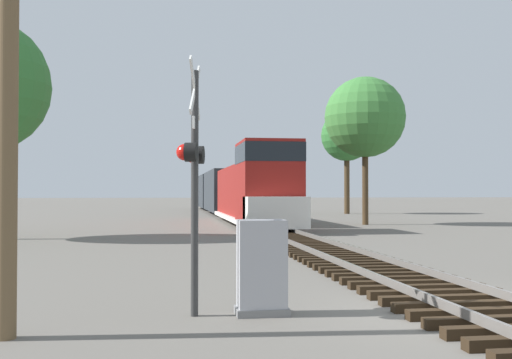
{
  "coord_description": "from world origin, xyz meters",
  "views": [
    {
      "loc": [
        -4.96,
        -9.11,
        1.98
      ],
      "look_at": [
        -2.46,
        7.76,
        2.34
      ],
      "focal_mm": 42.0,
      "sensor_mm": 36.0,
      "label": 1
    }
  ],
  "objects_px": {
    "crossing_signal_near": "(193,166)",
    "relay_cabinet": "(262,268)",
    "freight_train": "(227,192)",
    "tree_deep_background": "(347,136)",
    "utility_pole": "(8,68)",
    "tree_mid_background": "(365,118)"
  },
  "relations": [
    {
      "from": "crossing_signal_near",
      "to": "tree_deep_background",
      "type": "xyz_separation_m",
      "value": [
        15.78,
        43.05,
        4.68
      ]
    },
    {
      "from": "freight_train",
      "to": "crossing_signal_near",
      "type": "distance_m",
      "value": 40.71
    },
    {
      "from": "crossing_signal_near",
      "to": "relay_cabinet",
      "type": "relative_size",
      "value": 2.68
    },
    {
      "from": "freight_train",
      "to": "utility_pole",
      "type": "bearing_deg",
      "value": -99.72
    },
    {
      "from": "relay_cabinet",
      "to": "utility_pole",
      "type": "xyz_separation_m",
      "value": [
        -3.67,
        -1.08,
        2.92
      ]
    },
    {
      "from": "freight_train",
      "to": "tree_deep_background",
      "type": "distance_m",
      "value": 12.6
    },
    {
      "from": "crossing_signal_near",
      "to": "tree_mid_background",
      "type": "relative_size",
      "value": 0.46
    },
    {
      "from": "crossing_signal_near",
      "to": "relay_cabinet",
      "type": "height_order",
      "value": "crossing_signal_near"
    },
    {
      "from": "tree_deep_background",
      "to": "relay_cabinet",
      "type": "bearing_deg",
      "value": -108.81
    },
    {
      "from": "relay_cabinet",
      "to": "tree_mid_background",
      "type": "relative_size",
      "value": 0.17
    },
    {
      "from": "relay_cabinet",
      "to": "tree_deep_background",
      "type": "xyz_separation_m",
      "value": [
        14.68,
        43.1,
        6.33
      ]
    },
    {
      "from": "crossing_signal_near",
      "to": "utility_pole",
      "type": "height_order",
      "value": "utility_pole"
    },
    {
      "from": "crossing_signal_near",
      "to": "relay_cabinet",
      "type": "xyz_separation_m",
      "value": [
        1.11,
        -0.05,
        -1.65
      ]
    },
    {
      "from": "relay_cabinet",
      "to": "tree_mid_background",
      "type": "xyz_separation_m",
      "value": [
        10.37,
        25.33,
        5.76
      ]
    },
    {
      "from": "tree_deep_background",
      "to": "freight_train",
      "type": "bearing_deg",
      "value": -166.97
    },
    {
      "from": "freight_train",
      "to": "tree_deep_background",
      "type": "height_order",
      "value": "tree_deep_background"
    },
    {
      "from": "tree_deep_background",
      "to": "utility_pole",
      "type": "bearing_deg",
      "value": -112.56
    },
    {
      "from": "tree_mid_background",
      "to": "relay_cabinet",
      "type": "bearing_deg",
      "value": -112.27
    },
    {
      "from": "crossing_signal_near",
      "to": "tree_deep_background",
      "type": "bearing_deg",
      "value": 172.03
    },
    {
      "from": "utility_pole",
      "to": "crossing_signal_near",
      "type": "bearing_deg",
      "value": 23.67
    },
    {
      "from": "freight_train",
      "to": "tree_mid_background",
      "type": "bearing_deg",
      "value": -65.48
    },
    {
      "from": "utility_pole",
      "to": "freight_train",
      "type": "bearing_deg",
      "value": 80.28
    }
  ]
}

